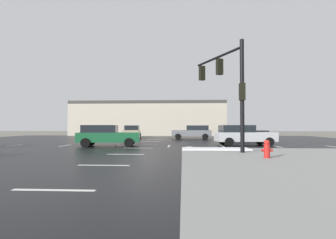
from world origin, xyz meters
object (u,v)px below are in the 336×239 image
(fire_hydrant, at_px, (267,149))
(sedan_silver, at_px, (243,135))
(sedan_green, at_px, (107,135))
(sedan_tan, at_px, (132,132))
(traffic_signal_mast, at_px, (228,81))
(sedan_black, at_px, (244,132))
(sedan_grey, at_px, (193,132))

(fire_hydrant, xyz_separation_m, sedan_silver, (1.00, 9.20, 0.32))
(sedan_silver, xyz_separation_m, sedan_green, (-10.31, -1.46, 0.00))
(sedan_tan, bearing_deg, traffic_signal_mast, 21.63)
(sedan_black, xyz_separation_m, sedan_green, (-12.19, -9.55, 0.00))
(sedan_silver, relative_size, sedan_black, 1.02)
(sedan_silver, relative_size, sedan_green, 1.00)
(sedan_grey, relative_size, sedan_silver, 0.98)
(sedan_grey, bearing_deg, sedan_green, 61.70)
(sedan_silver, bearing_deg, sedan_grey, 102.43)
(fire_hydrant, bearing_deg, traffic_signal_mast, 107.13)
(sedan_silver, xyz_separation_m, sedan_black, (1.88, 8.09, 0.00))
(sedan_grey, distance_m, sedan_tan, 7.35)
(sedan_grey, relative_size, sedan_green, 0.98)
(traffic_signal_mast, distance_m, sedan_green, 9.79)
(sedan_silver, distance_m, sedan_black, 8.30)
(sedan_grey, bearing_deg, traffic_signal_mast, 97.42)
(sedan_green, bearing_deg, fire_hydrant, -46.56)
(sedan_grey, xyz_separation_m, sedan_black, (5.34, -1.97, 0.00))
(sedan_tan, xyz_separation_m, sedan_silver, (10.77, -10.81, 0.00))
(traffic_signal_mast, xyz_separation_m, sedan_green, (-8.22, 4.21, -3.26))
(fire_hydrant, xyz_separation_m, sedan_grey, (-2.45, 19.26, 0.32))
(sedan_black, bearing_deg, sedan_silver, -101.11)
(sedan_tan, height_order, sedan_silver, same)
(fire_hydrant, height_order, sedan_grey, sedan_grey)
(fire_hydrant, height_order, sedan_tan, sedan_tan)
(traffic_signal_mast, bearing_deg, sedan_silver, -45.82)
(sedan_silver, bearing_deg, traffic_signal_mast, -116.77)
(sedan_black, bearing_deg, sedan_grey, 161.74)
(sedan_grey, height_order, sedan_green, same)
(sedan_grey, height_order, sedan_tan, same)
(fire_hydrant, relative_size, sedan_black, 0.17)
(sedan_tan, height_order, sedan_green, same)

